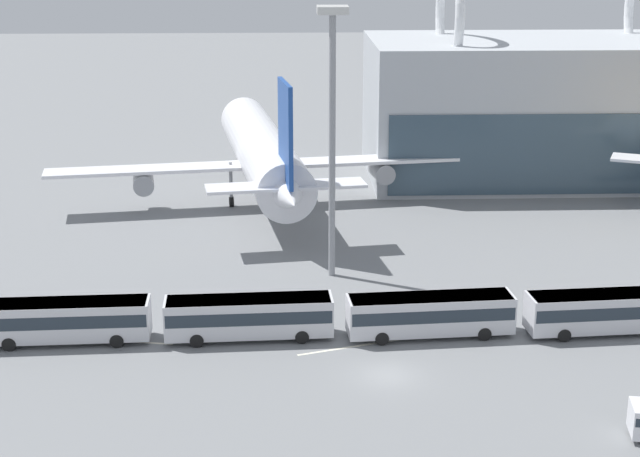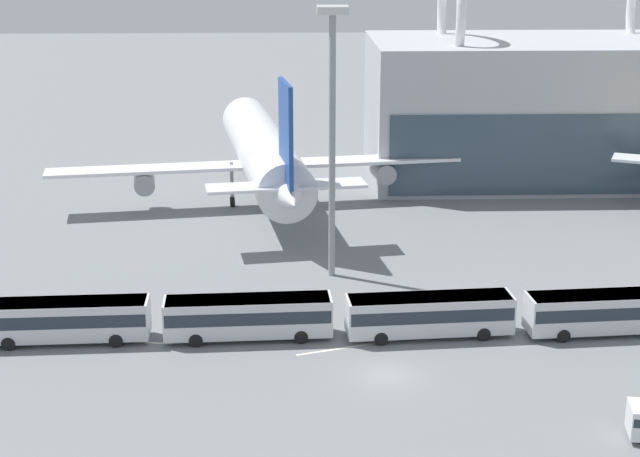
{
  "view_description": "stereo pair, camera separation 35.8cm",
  "coord_description": "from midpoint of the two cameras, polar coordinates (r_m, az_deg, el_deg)",
  "views": [
    {
      "loc": [
        -6.76,
        -59.56,
        28.82
      ],
      "look_at": [
        -3.79,
        20.5,
        4.0
      ],
      "focal_mm": 55.0,
      "sensor_mm": 36.0,
      "label": 1
    },
    {
      "loc": [
        -6.4,
        -59.57,
        28.82
      ],
      "look_at": [
        -3.79,
        20.5,
        4.0
      ],
      "focal_mm": 55.0,
      "sensor_mm": 36.0,
      "label": 2
    }
  ],
  "objects": [
    {
      "name": "ground_plane",
      "position": [
        66.49,
        3.81,
        -8.51
      ],
      "size": [
        440.0,
        440.0,
        0.0
      ],
      "primitive_type": "plane",
      "color": "slate"
    },
    {
      "name": "shuttle_bus_2",
      "position": [
        71.41,
        -4.3,
        -5.04
      ],
      "size": [
        12.27,
        3.28,
        3.1
      ],
      "rotation": [
        0.0,
        0.0,
        0.05
      ],
      "color": "silver",
      "rests_on": "ground_plane"
    },
    {
      "name": "shuttle_bus_1",
      "position": [
        72.99,
        -14.77,
        -5.09
      ],
      "size": [
        12.25,
        3.19,
        3.1
      ],
      "rotation": [
        0.0,
        0.0,
        0.04
      ],
      "color": "silver",
      "rests_on": "ground_plane"
    },
    {
      "name": "lane_stripe_3",
      "position": [
        73.12,
        -12.11,
        -6.4
      ],
      "size": [
        8.93,
        1.79,
        0.01
      ],
      "primitive_type": "cube",
      "rotation": [
        0.0,
        0.0,
        -0.17
      ],
      "color": "silver",
      "rests_on": "ground_plane"
    },
    {
      "name": "floodlight_mast",
      "position": [
        80.64,
        0.59,
        7.47
      ],
      "size": [
        2.5,
        2.5,
        22.72
      ],
      "color": "gray",
      "rests_on": "ground_plane"
    },
    {
      "name": "lane_stripe_2",
      "position": [
        70.6,
        1.78,
        -6.89
      ],
      "size": [
        8.07,
        2.86,
        0.01
      ],
      "primitive_type": "cube",
      "rotation": [
        0.0,
        0.0,
        0.32
      ],
      "color": "silver",
      "rests_on": "ground_plane"
    },
    {
      "name": "shuttle_bus_4",
      "position": [
        75.19,
        16.33,
        -4.55
      ],
      "size": [
        12.31,
        3.57,
        3.1
      ],
      "rotation": [
        0.0,
        0.0,
        0.07
      ],
      "color": "silver",
      "rests_on": "ground_plane"
    },
    {
      "name": "airliner_at_gate_far",
      "position": [
        105.51,
        -3.41,
        4.39
      ],
      "size": [
        45.87,
        43.23,
        15.58
      ],
      "rotation": [
        0.0,
        0.0,
        1.72
      ],
      "color": "white",
      "rests_on": "ground_plane"
    },
    {
      "name": "shuttle_bus_3",
      "position": [
        72.07,
        6.3,
        -4.89
      ],
      "size": [
        12.32,
        3.58,
        3.1
      ],
      "rotation": [
        0.0,
        0.0,
        0.07
      ],
      "color": "silver",
      "rests_on": "ground_plane"
    }
  ]
}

